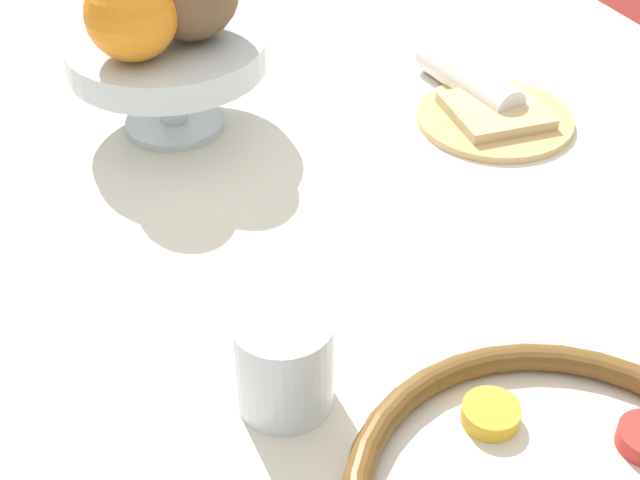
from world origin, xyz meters
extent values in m
cylinder|color=gold|center=(-0.23, 0.02, 0.73)|extent=(0.04, 0.04, 0.01)
cylinder|color=silver|center=(0.26, 0.10, 0.72)|extent=(0.11, 0.11, 0.01)
cylinder|color=silver|center=(0.26, 0.10, 0.76)|extent=(0.03, 0.03, 0.06)
cylinder|color=silver|center=(0.26, 0.10, 0.80)|extent=(0.21, 0.21, 0.03)
sphere|color=orange|center=(0.24, 0.14, 0.86)|extent=(0.09, 0.09, 0.09)
cylinder|color=tan|center=(0.13, -0.22, 0.72)|extent=(0.17, 0.17, 0.01)
cube|color=#D1B784|center=(0.13, -0.22, 0.73)|extent=(0.11, 0.11, 0.01)
cylinder|color=white|center=(0.19, -0.22, 0.74)|extent=(0.15, 0.06, 0.04)
cylinder|color=silver|center=(-0.14, 0.14, 0.75)|extent=(0.07, 0.07, 0.08)
cube|color=silver|center=(0.20, -0.26, 0.72)|extent=(0.17, 0.02, 0.01)
camera|label=1|loc=(-0.56, 0.30, 1.21)|focal=50.00mm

